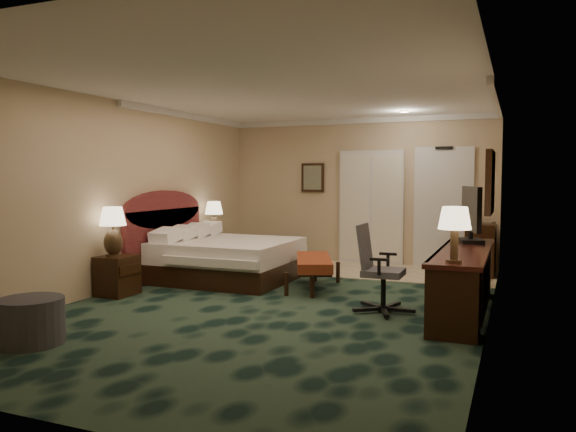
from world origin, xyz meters
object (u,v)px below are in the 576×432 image
at_px(nightstand_far, 215,251).
at_px(lamp_near, 113,232).
at_px(bed_bench, 314,273).
at_px(nightstand_near, 117,275).
at_px(bed, 228,260).
at_px(desk, 463,281).
at_px(desk_chair, 384,269).
at_px(minibar, 481,249).
at_px(lamp_far, 214,218).
at_px(tv, 471,215).
at_px(ottoman, 31,321).

relative_size(nightstand_far, lamp_near, 0.86).
bearing_deg(bed_bench, nightstand_near, -170.59).
bearing_deg(bed, nightstand_near, -117.83).
xyz_separation_m(desk, desk_chair, (-0.88, -0.32, 0.15)).
xyz_separation_m(bed, nightstand_far, (-0.84, 1.04, -0.03)).
distance_m(desk, desk_chair, 0.95).
distance_m(lamp_near, desk_chair, 3.63).
bearing_deg(minibar, nightstand_near, -141.56).
height_order(lamp_far, tv, tv).
distance_m(nightstand_far, tv, 4.68).
relative_size(bed, nightstand_near, 3.63).
distance_m(bed_bench, ottoman, 3.90).
xyz_separation_m(bed, desk_chair, (2.73, -1.18, 0.21)).
bearing_deg(lamp_near, tv, 19.06).
bearing_deg(desk, ottoman, -142.54).
bearing_deg(bed, desk_chair, -23.37).
bearing_deg(nightstand_near, tv, 18.46).
distance_m(nightstand_near, nightstand_far, 2.64).
xyz_separation_m(nightstand_near, desk_chair, (3.58, 0.43, 0.25)).
relative_size(nightstand_far, minibar, 0.67).
bearing_deg(desk, tv, 88.78).
xyz_separation_m(nightstand_far, bed_bench, (2.33, -1.22, -0.06)).
xyz_separation_m(bed_bench, ottoman, (-1.63, -3.55, -0.01)).
distance_m(lamp_far, tv, 4.60).
height_order(ottoman, minibar, minibar).
height_order(lamp_near, lamp_far, lamp_near).
distance_m(bed, lamp_near, 1.95).
bearing_deg(nightstand_far, lamp_near, -90.42).
bearing_deg(nightstand_near, desk_chair, 6.82).
bearing_deg(nightstand_near, lamp_far, 89.51).
bearing_deg(desk, nightstand_far, 156.85).
bearing_deg(minibar, ottoman, -123.57).
bearing_deg(tv, lamp_far, 149.83).
bearing_deg(nightstand_far, lamp_far, -76.29).
bearing_deg(desk_chair, bed, 156.07).
height_order(lamp_near, desk_chair, lamp_near).
bearing_deg(lamp_near, desk_chair, 7.66).
bearing_deg(bed_bench, minibar, 23.04).
relative_size(lamp_far, bed_bench, 0.44).
relative_size(bed, lamp_far, 3.26).
xyz_separation_m(nightstand_near, tv, (4.48, 1.49, 0.85)).
xyz_separation_m(nightstand_far, desk, (4.45, -1.90, 0.09)).
bearing_deg(desk, minibar, 89.42).
height_order(desk, tv, tv).
xyz_separation_m(bed, lamp_near, (-0.86, -1.66, 0.56)).
distance_m(bed, desk, 3.71).
xyz_separation_m(lamp_near, bed_bench, (2.35, 1.47, -0.65)).
relative_size(bed_bench, tv, 1.45).
bearing_deg(tv, desk_chair, -146.32).
distance_m(nightstand_far, desk_chair, 4.20).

